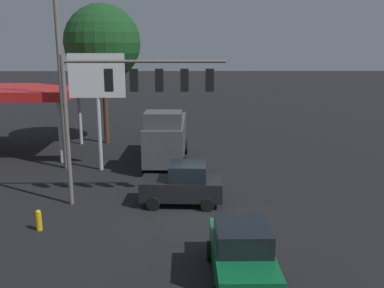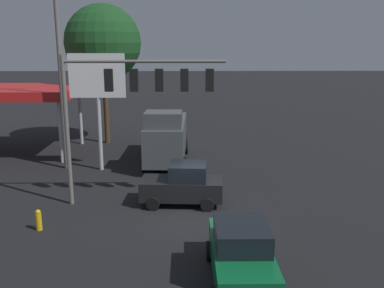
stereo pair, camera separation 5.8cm
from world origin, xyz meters
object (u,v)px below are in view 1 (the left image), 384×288
hatchback_crossing (183,185)px  sedan_far (242,254)px  price_sign (97,82)px  street_tree (102,43)px  traffic_signal_assembly (133,91)px  fire_hydrant (39,220)px  sedan_waiting (172,133)px  delivery_truck (166,137)px  utility_pole (60,72)px

hatchback_crossing → sedan_far: bearing=109.1°
price_sign → street_tree: (0.92, -7.13, 2.18)m
traffic_signal_assembly → fire_hydrant: 6.75m
hatchback_crossing → sedan_waiting: bearing=-82.4°
sedan_far → fire_hydrant: size_ratio=5.00×
traffic_signal_assembly → delivery_truck: (-1.10, -7.02, -3.62)m
price_sign → street_tree: 7.51m
traffic_signal_assembly → sedan_waiting: traffic_signal_assembly is taller
traffic_signal_assembly → fire_hydrant: bearing=39.0°
utility_pole → price_sign: (-2.15, 0.32, -0.56)m
utility_pole → price_sign: size_ratio=1.61×
traffic_signal_assembly → hatchback_crossing: bearing=177.5°
traffic_signal_assembly → utility_pole: size_ratio=0.66×
sedan_waiting → traffic_signal_assembly: bearing=-6.5°
hatchback_crossing → utility_pole: bearing=-36.7°
delivery_truck → fire_hydrant: (4.73, 9.96, -1.26)m
delivery_truck → street_tree: (4.77, -5.70, 5.73)m
delivery_truck → sedan_far: bearing=13.8°
utility_pole → price_sign: utility_pole is taller
utility_pole → sedan_far: bearing=125.1°
utility_pole → hatchback_crossing: (-7.10, 6.00, -4.86)m
hatchback_crossing → sedan_waiting: 12.00m
sedan_waiting → sedan_far: (-2.74, 18.73, 0.00)m
delivery_truck → sedan_far: 14.22m
sedan_far → delivery_truck: bearing=-167.9°
sedan_waiting → delivery_truck: (0.25, 4.85, 0.74)m
hatchback_crossing → sedan_waiting: size_ratio=0.89×
hatchback_crossing → fire_hydrant: (5.84, 2.84, -0.51)m
price_sign → delivery_truck: 5.42m
fire_hydrant → utility_pole: bearing=-81.9°
sedan_waiting → fire_hydrant: sedan_waiting is taller
delivery_truck → fire_hydrant: 11.10m
price_sign → hatchback_crossing: price_sign is taller
traffic_signal_assembly → hatchback_crossing: 4.90m
utility_pole → fire_hydrant: size_ratio=12.53×
traffic_signal_assembly → price_sign: (2.74, -5.59, -0.07)m
traffic_signal_assembly → price_sign: size_ratio=1.06×
price_sign → sedan_far: (-6.84, 12.45, -4.29)m
hatchback_crossing → delivery_truck: size_ratio=0.57×
delivery_truck → street_tree: street_tree is taller
delivery_truck → utility_pole: bearing=-77.9°
sedan_waiting → delivery_truck: bearing=-3.0°
price_sign → sedan_waiting: size_ratio=1.56×
utility_pole → hatchback_crossing: 10.49m
hatchback_crossing → sedan_far: (-1.88, 6.77, 0.00)m
utility_pole → price_sign: bearing=171.6°
price_sign → hatchback_crossing: 8.68m
utility_pole → sedan_waiting: 9.91m
hatchback_crossing → street_tree: size_ratio=0.38×
traffic_signal_assembly → street_tree: bearing=-73.9°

